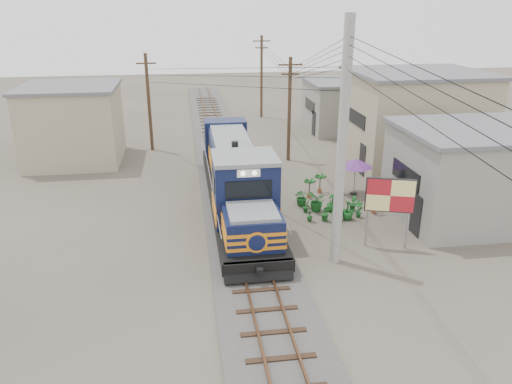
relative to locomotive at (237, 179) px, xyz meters
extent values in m
plane|color=#473F35|center=(0.00, -5.79, -1.70)|extent=(120.00, 120.00, 0.00)
cube|color=#595651|center=(0.00, 4.21, -1.62)|extent=(3.60, 70.00, 0.16)
cube|color=#51331E|center=(-0.54, 4.21, -1.44)|extent=(0.08, 70.00, 0.12)
cube|color=#51331E|center=(0.54, 4.21, -1.44)|extent=(0.08, 70.00, 0.12)
cube|color=black|center=(0.00, 0.05, -0.94)|extent=(2.84, 15.70, 0.54)
cube|color=black|center=(0.00, -4.85, -1.24)|extent=(2.16, 3.14, 0.64)
cube|color=black|center=(0.00, 4.96, -1.24)|extent=(2.16, 3.14, 0.64)
cube|color=#0E1536|center=(0.00, -6.03, -0.11)|extent=(2.33, 2.35, 1.47)
cube|color=#0E1536|center=(0.00, -3.58, 0.68)|extent=(2.79, 2.55, 3.04)
cube|color=slate|center=(0.00, -3.58, 2.24)|extent=(2.84, 2.68, 0.18)
cube|color=black|center=(0.00, -4.86, 1.21)|extent=(1.99, 0.06, 0.78)
cube|color=white|center=(0.00, -4.87, 1.95)|extent=(0.98, 0.06, 0.34)
cube|color=#0E1536|center=(0.00, 2.50, 0.28)|extent=(2.22, 9.61, 2.26)
cube|color=slate|center=(0.00, 2.50, 1.46)|extent=(1.99, 9.61, 0.18)
cube|color=orange|center=(0.00, 0.05, -0.40)|extent=(2.88, 15.70, 0.14)
cube|color=orange|center=(0.00, 0.05, -0.11)|extent=(2.88, 15.70, 0.14)
cube|color=orange|center=(0.00, 0.05, 0.18)|extent=(2.88, 15.70, 0.14)
cylinder|color=#9E9B93|center=(3.50, -6.29, 3.30)|extent=(0.40, 0.40, 10.00)
cylinder|color=#4C3826|center=(4.50, 8.21, 1.80)|extent=(0.24, 0.24, 7.00)
cube|color=#4C3826|center=(4.50, 8.21, 4.80)|extent=(1.60, 0.10, 0.10)
cube|color=#4C3826|center=(4.50, 8.21, 4.20)|extent=(1.20, 0.10, 0.10)
cylinder|color=#4C3826|center=(4.80, 22.21, 2.05)|extent=(0.24, 0.24, 7.50)
cube|color=#4C3826|center=(4.80, 22.21, 5.30)|extent=(1.60, 0.10, 0.10)
cube|color=#4C3826|center=(4.80, 22.21, 4.70)|extent=(1.20, 0.10, 0.10)
cylinder|color=#4C3826|center=(-5.00, 12.21, 1.80)|extent=(0.24, 0.24, 7.00)
cube|color=#4C3826|center=(-5.00, 12.21, 4.80)|extent=(1.60, 0.10, 0.10)
cube|color=#4C3826|center=(-5.00, 12.21, 4.20)|extent=(1.20, 0.10, 0.10)
cube|color=gray|center=(11.50, -2.79, 0.55)|extent=(7.00, 6.00, 4.50)
cube|color=slate|center=(11.50, -2.79, 2.90)|extent=(7.35, 6.30, 0.20)
cube|color=black|center=(7.98, -2.79, 0.77)|extent=(0.05, 3.00, 0.90)
cube|color=tan|center=(12.50, 6.21, 1.30)|extent=(8.00, 7.00, 6.00)
cube|color=slate|center=(12.50, 6.21, 4.40)|extent=(8.40, 7.35, 0.20)
cube|color=black|center=(8.48, 6.21, 1.60)|extent=(0.05, 3.50, 0.90)
cube|color=gray|center=(11.00, 16.21, 0.30)|extent=(6.00, 6.00, 4.00)
cube|color=slate|center=(11.00, 16.21, 2.40)|extent=(6.30, 6.30, 0.20)
cube|color=black|center=(7.98, 16.21, 0.50)|extent=(0.05, 3.00, 0.90)
cube|color=tan|center=(-10.00, 10.21, 0.80)|extent=(6.00, 6.00, 5.00)
cube|color=slate|center=(-10.00, 10.21, 3.40)|extent=(6.30, 6.30, 0.20)
cube|color=black|center=(-13.02, 10.21, 1.05)|extent=(0.05, 3.00, 0.90)
cylinder|color=#99999E|center=(5.29, -5.12, -0.50)|extent=(0.10, 0.10, 2.42)
cylinder|color=#99999E|center=(6.94, -5.65, -0.50)|extent=(0.10, 0.10, 2.42)
cube|color=black|center=(6.12, -5.38, 0.81)|extent=(2.06, 0.76, 1.55)
cube|color=#A91620|center=(6.12, -5.41, 0.81)|extent=(1.96, 0.69, 1.45)
cylinder|color=black|center=(6.87, 1.18, -1.65)|extent=(0.39, 0.39, 0.10)
cylinder|color=#99999E|center=(6.87, 1.18, -0.73)|extent=(0.05, 0.05, 1.94)
cone|color=#582570|center=(6.87, 1.18, 0.19)|extent=(2.08, 2.08, 0.49)
imported|color=black|center=(6.08, 1.33, -0.98)|extent=(0.63, 0.61, 1.46)
imported|color=#18551F|center=(3.45, -2.15, -1.25)|extent=(0.40, 0.53, 0.92)
imported|color=#18551F|center=(4.25, -2.21, -1.28)|extent=(0.59, 0.56, 0.85)
imported|color=#18551F|center=(4.86, -2.21, -1.25)|extent=(0.73, 0.84, 0.92)
imported|color=#18551F|center=(5.41, -2.17, -1.18)|extent=(0.68, 0.68, 1.05)
imported|color=#18551F|center=(6.03, -2.00, -1.24)|extent=(0.52, 0.38, 0.92)
imported|color=#18551F|center=(3.54, -0.97, -1.37)|extent=(0.47, 0.47, 0.67)
imported|color=#18551F|center=(4.13, -0.92, -1.15)|extent=(0.90, 1.03, 1.11)
imported|color=#18551F|center=(4.92, -1.09, -1.17)|extent=(0.73, 0.73, 1.06)
imported|color=#18551F|center=(5.46, -0.85, -1.33)|extent=(0.48, 0.44, 0.75)
imported|color=#18551F|center=(6.04, -1.06, -1.31)|extent=(0.46, 0.52, 0.79)
imported|color=#18551F|center=(3.55, -0.03, -1.22)|extent=(0.90, 0.79, 0.98)
camera|label=1|loc=(-2.55, -24.43, 8.65)|focal=35.00mm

